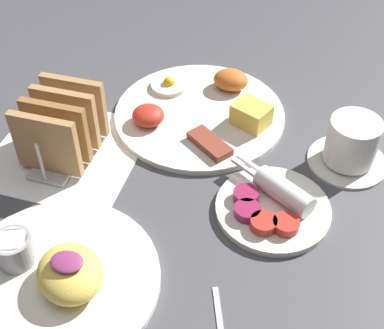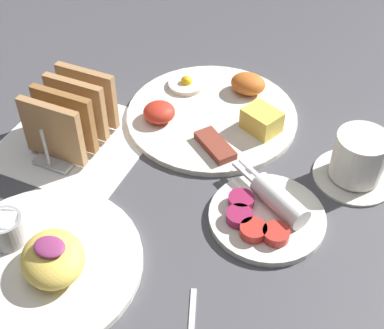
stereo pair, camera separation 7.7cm
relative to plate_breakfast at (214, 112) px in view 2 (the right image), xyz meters
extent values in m
plane|color=#47474C|center=(-0.02, -0.21, -0.01)|extent=(3.00, 3.00, 0.00)
cube|color=white|center=(-0.18, -0.15, -0.01)|extent=(0.22, 0.22, 0.00)
cylinder|color=silver|center=(0.00, 0.00, -0.01)|extent=(0.28, 0.28, 0.01)
cube|color=#E5C64C|center=(0.08, -0.01, 0.02)|extent=(0.07, 0.06, 0.04)
ellipsoid|color=#C66023|center=(0.03, 0.08, 0.02)|extent=(0.06, 0.05, 0.03)
cylinder|color=#F4EACC|center=(-0.07, 0.05, 0.00)|extent=(0.06, 0.06, 0.01)
sphere|color=yellow|center=(-0.07, 0.05, 0.01)|extent=(0.02, 0.02, 0.02)
ellipsoid|color=red|center=(-0.08, -0.05, 0.01)|extent=(0.05, 0.05, 0.03)
cube|color=brown|center=(0.03, -0.08, 0.01)|extent=(0.08, 0.07, 0.01)
cylinder|color=silver|center=(0.15, -0.18, -0.01)|extent=(0.16, 0.16, 0.01)
cylinder|color=#99234C|center=(0.11, -0.17, 0.01)|extent=(0.04, 0.04, 0.01)
cylinder|color=#99234C|center=(0.12, -0.20, 0.01)|extent=(0.04, 0.04, 0.01)
cylinder|color=red|center=(0.14, -0.22, 0.01)|extent=(0.04, 0.04, 0.01)
cylinder|color=red|center=(0.17, -0.21, 0.01)|extent=(0.04, 0.04, 0.01)
cylinder|color=white|center=(0.16, -0.16, 0.02)|extent=(0.09, 0.07, 0.03)
cube|color=silver|center=(0.10, -0.13, 0.02)|extent=(0.05, 0.03, 0.00)
cube|color=silver|center=(0.11, -0.12, 0.02)|extent=(0.05, 0.03, 0.00)
cylinder|color=silver|center=(-0.08, -0.37, -0.01)|extent=(0.26, 0.26, 0.01)
ellipsoid|color=#EAC651|center=(-0.06, -0.37, 0.02)|extent=(0.12, 0.12, 0.04)
ellipsoid|color=#8C3366|center=(-0.06, -0.37, 0.04)|extent=(0.04, 0.03, 0.01)
cylinder|color=#99999E|center=(-0.14, -0.36, 0.02)|extent=(0.05, 0.05, 0.04)
cylinder|color=white|center=(-0.14, -0.36, 0.04)|extent=(0.04, 0.04, 0.01)
cube|color=#B7B7BC|center=(-0.18, -0.15, 0.00)|extent=(0.06, 0.15, 0.01)
cube|color=#A97B4D|center=(-0.18, -0.19, 0.05)|extent=(0.10, 0.01, 0.10)
cube|color=olive|center=(-0.18, -0.16, 0.05)|extent=(0.10, 0.01, 0.10)
cube|color=#A97B4D|center=(-0.18, -0.13, 0.05)|extent=(0.10, 0.01, 0.10)
cube|color=#A97B4D|center=(-0.18, -0.10, 0.05)|extent=(0.10, 0.01, 0.10)
cylinder|color=#B7B7BC|center=(-0.18, -0.22, 0.03)|extent=(0.01, 0.01, 0.07)
cylinder|color=#B7B7BC|center=(-0.18, -0.08, 0.03)|extent=(0.01, 0.01, 0.07)
cylinder|color=silver|center=(0.24, -0.05, -0.01)|extent=(0.12, 0.12, 0.01)
cylinder|color=silver|center=(0.24, -0.05, 0.03)|extent=(0.08, 0.08, 0.07)
cylinder|color=#381E0F|center=(0.24, -0.05, 0.06)|extent=(0.06, 0.06, 0.01)
cube|color=silver|center=(0.13, -0.37, -0.01)|extent=(0.05, 0.11, 0.00)
camera|label=1|loc=(0.18, -0.68, 0.55)|focal=50.00mm
camera|label=2|loc=(0.25, -0.66, 0.55)|focal=50.00mm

